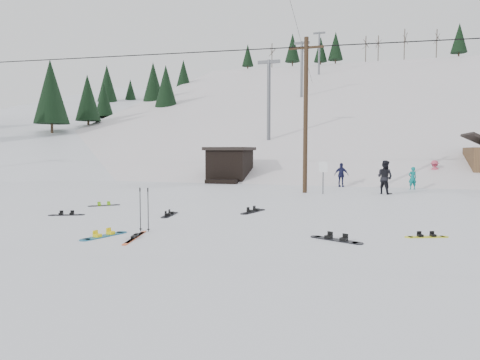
% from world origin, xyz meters
% --- Properties ---
extents(ground, '(200.00, 200.00, 0.00)m').
position_xyz_m(ground, '(0.00, 0.00, 0.00)').
color(ground, white).
rests_on(ground, ground).
extents(ski_slope, '(60.00, 85.24, 65.97)m').
position_xyz_m(ski_slope, '(0.00, 55.00, -12.00)').
color(ski_slope, silver).
rests_on(ski_slope, ground).
extents(ridge_left, '(47.54, 95.03, 58.38)m').
position_xyz_m(ridge_left, '(-36.00, 48.00, -11.00)').
color(ridge_left, white).
rests_on(ridge_left, ground).
extents(treeline_left, '(20.00, 64.00, 10.00)m').
position_xyz_m(treeline_left, '(-34.00, 40.00, 0.00)').
color(treeline_left, black).
rests_on(treeline_left, ground).
extents(treeline_crest, '(50.00, 6.00, 10.00)m').
position_xyz_m(treeline_crest, '(0.00, 86.00, 0.00)').
color(treeline_crest, black).
rests_on(treeline_crest, ski_slope).
extents(utility_pole, '(2.00, 0.26, 9.00)m').
position_xyz_m(utility_pole, '(2.00, 14.00, 4.68)').
color(utility_pole, '#3A2819').
rests_on(utility_pole, ground).
extents(trail_sign, '(0.50, 0.09, 1.85)m').
position_xyz_m(trail_sign, '(3.10, 13.58, 1.27)').
color(trail_sign, '#595B60').
rests_on(trail_sign, ground).
extents(lift_hut, '(3.40, 4.10, 2.75)m').
position_xyz_m(lift_hut, '(-5.00, 20.94, 1.36)').
color(lift_hut, black).
rests_on(lift_hut, ground).
extents(lift_tower_near, '(2.20, 0.36, 8.00)m').
position_xyz_m(lift_tower_near, '(-4.00, 30.00, 7.86)').
color(lift_tower_near, '#595B60').
rests_on(lift_tower_near, ski_slope).
extents(lift_tower_mid, '(2.20, 0.36, 8.00)m').
position_xyz_m(lift_tower_mid, '(-4.00, 50.00, 14.36)').
color(lift_tower_mid, '#595B60').
rests_on(lift_tower_mid, ski_slope).
extents(lift_tower_far, '(2.20, 0.36, 8.00)m').
position_xyz_m(lift_tower_far, '(-4.00, 70.00, 20.86)').
color(lift_tower_far, '#595B60').
rests_on(lift_tower_far, ski_slope).
extents(hero_snowboard, '(0.66, 1.56, 0.11)m').
position_xyz_m(hero_snowboard, '(-1.65, -0.54, 0.03)').
color(hero_snowboard, '#15668D').
rests_on(hero_snowboard, ground).
extents(hero_skis, '(0.57, 1.90, 0.10)m').
position_xyz_m(hero_skis, '(-0.67, -0.48, 0.03)').
color(hero_skis, '#D84616').
rests_on(hero_skis, ground).
extents(ski_poles, '(0.37, 0.10, 1.35)m').
position_xyz_m(ski_poles, '(-0.93, 0.52, 0.69)').
color(ski_poles, black).
rests_on(ski_poles, ground).
extents(board_scatter_a, '(1.28, 0.71, 0.10)m').
position_xyz_m(board_scatter_a, '(-5.46, 2.52, 0.02)').
color(board_scatter_a, black).
rests_on(board_scatter_a, ground).
extents(board_scatter_b, '(0.47, 1.51, 0.11)m').
position_xyz_m(board_scatter_b, '(-1.65, 3.69, 0.03)').
color(board_scatter_b, black).
rests_on(board_scatter_b, ground).
extents(board_scatter_c, '(1.12, 1.03, 0.10)m').
position_xyz_m(board_scatter_c, '(-5.77, 5.39, 0.03)').
color(board_scatter_c, black).
rests_on(board_scatter_c, ground).
extents(board_scatter_d, '(1.49, 0.84, 0.11)m').
position_xyz_m(board_scatter_d, '(4.84, 0.89, 0.03)').
color(board_scatter_d, black).
rests_on(board_scatter_d, ground).
extents(board_scatter_e, '(1.22, 0.60, 0.09)m').
position_xyz_m(board_scatter_e, '(7.30, 2.10, 0.02)').
color(board_scatter_e, '#F2F71B').
rests_on(board_scatter_e, ground).
extents(board_scatter_f, '(0.66, 1.66, 0.12)m').
position_xyz_m(board_scatter_f, '(1.19, 5.48, 0.03)').
color(board_scatter_f, black).
rests_on(board_scatter_f, ground).
extents(skier_teal, '(0.62, 0.51, 1.44)m').
position_xyz_m(skier_teal, '(8.25, 18.15, 0.72)').
color(skier_teal, '#0B716F').
rests_on(skier_teal, ground).
extents(skier_dark, '(1.18, 1.13, 1.92)m').
position_xyz_m(skier_dark, '(6.47, 14.51, 0.96)').
color(skier_dark, black).
rests_on(skier_dark, ground).
extents(skier_pink, '(1.29, 0.98, 1.77)m').
position_xyz_m(skier_pink, '(10.11, 22.68, 0.89)').
color(skier_pink, '#C5455F').
rests_on(skier_pink, ground).
extents(skier_navy, '(1.02, 0.58, 1.64)m').
position_xyz_m(skier_navy, '(3.78, 18.68, 0.82)').
color(skier_navy, '#181A3E').
rests_on(skier_navy, ground).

